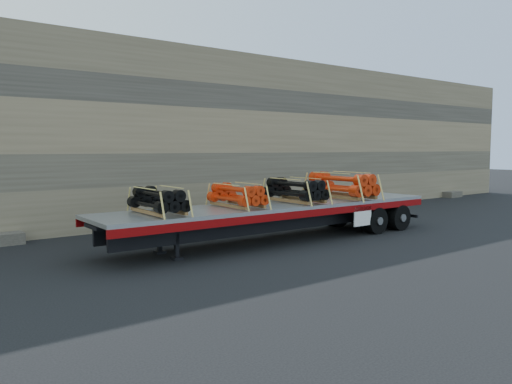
% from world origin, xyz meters
% --- Properties ---
extents(ground, '(120.00, 120.00, 0.00)m').
position_xyz_m(ground, '(0.00, 0.00, 0.00)').
color(ground, black).
rests_on(ground, ground).
extents(rock_wall, '(44.00, 3.00, 7.00)m').
position_xyz_m(rock_wall, '(0.00, 6.50, 3.50)').
color(rock_wall, '#7A6B54').
rests_on(rock_wall, ground).
extents(trailer, '(12.11, 2.43, 1.21)m').
position_xyz_m(trailer, '(-0.77, 0.07, 0.60)').
color(trailer, '#A8ABB0').
rests_on(trailer, ground).
extents(bundle_front, '(0.99, 1.96, 0.69)m').
position_xyz_m(bundle_front, '(-4.95, 0.11, 1.55)').
color(bundle_front, black).
rests_on(bundle_front, trailer).
extents(bundle_midfront, '(0.98, 1.93, 0.68)m').
position_xyz_m(bundle_midfront, '(-2.35, 0.09, 1.55)').
color(bundle_midfront, red).
rests_on(bundle_midfront, trailer).
extents(bundle_midrear, '(1.09, 2.15, 0.76)m').
position_xyz_m(bundle_midrear, '(-0.02, 0.07, 1.59)').
color(bundle_midrear, black).
rests_on(bundle_midrear, trailer).
extents(bundle_rear, '(1.27, 2.51, 0.89)m').
position_xyz_m(bundle_rear, '(2.16, 0.05, 1.65)').
color(bundle_rear, red).
rests_on(bundle_rear, trailer).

